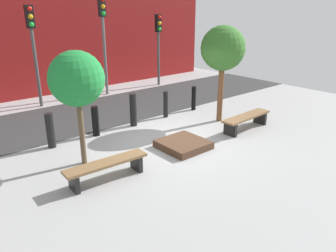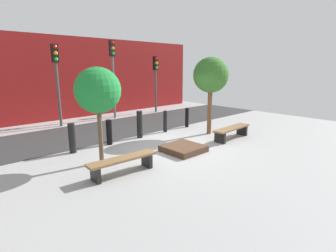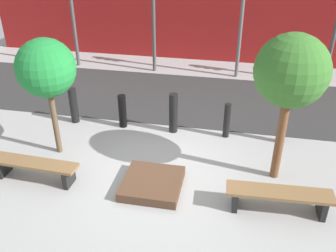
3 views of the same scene
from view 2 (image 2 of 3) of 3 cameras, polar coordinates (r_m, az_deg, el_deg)
ground_plane at (r=8.88m, az=0.72°, el=-4.70°), size 18.00×18.00×0.00m
road_strip at (r=11.79m, az=-12.04°, el=-0.54°), size 18.00×3.52×0.01m
building_facade at (r=14.84m, az=-20.06°, el=9.81°), size 16.20×0.50×4.18m
bench_left at (r=6.78m, az=-9.81°, el=-7.73°), size 1.87×0.47×0.43m
bench_right at (r=10.14m, az=13.72°, el=-0.93°), size 1.94×0.51×0.45m
planter_bed at (r=8.47m, az=3.35°, el=-4.91°), size 1.16×1.17×0.19m
tree_behind_left_bench at (r=7.32m, az=-15.04°, el=7.38°), size 1.25×1.25×2.68m
tree_behind_right_bench at (r=10.50m, az=9.30°, el=10.74°), size 1.38×1.38×3.04m
bollard_far_left at (r=8.77m, az=-20.16°, el=-2.51°), size 0.21×0.21×0.95m
bollard_left at (r=9.35m, az=-12.69°, el=-1.33°), size 0.20×0.20×0.88m
bollard_center at (r=10.04m, az=-6.20°, el=0.34°), size 0.22×0.22×1.03m
bollard_right at (r=10.88m, az=-0.61°, el=1.02°), size 0.16×0.16×0.89m
bollard_far_right at (r=11.80m, az=4.14°, el=1.86°), size 0.16×0.16×0.87m
traffic_light_mid_west at (r=12.72m, az=-23.11°, el=11.07°), size 0.28×0.27×3.62m
traffic_light_mid_east at (r=13.97m, az=-11.91°, el=12.75°), size 0.28×0.27×3.95m
traffic_light_east at (r=15.66m, az=-2.69°, el=11.31°), size 0.28×0.27×3.25m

